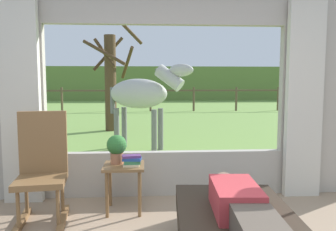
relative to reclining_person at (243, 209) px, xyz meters
The scene contains 13 objects.
back_wall_with_window 2.07m from the reclining_person, 103.10° to the left, with size 5.20×0.12×2.55m.
curtain_panel_left 2.84m from the reclining_person, 140.60° to the left, with size 0.44×0.10×2.40m, color beige.
curtain_panel_right 2.25m from the reclining_person, 54.44° to the left, with size 0.44×0.10×2.40m, color beige.
outdoor_pasture_lawn 12.81m from the reclining_person, 91.97° to the left, with size 36.00×21.68×0.02m, color #759E47.
distant_hill_ridge 22.64m from the reclining_person, 91.11° to the left, with size 36.00×2.00×2.40m, color olive.
reclining_person is the anchor object (origin of this frame).
rocking_chair 2.10m from the reclining_person, 146.03° to the left, with size 0.54×0.73×1.12m.
side_table 1.65m from the reclining_person, 124.21° to the left, with size 0.44×0.44×0.52m.
potted_plant 1.75m from the reclining_person, 125.28° to the left, with size 0.22×0.22×0.32m.
book_stack 1.55m from the reclining_person, 122.73° to the left, with size 0.22×0.15×0.12m.
horse 4.72m from the reclining_person, 99.25° to the left, with size 1.77×1.11×1.73m.
pasture_tree 7.64m from the reclining_person, 102.44° to the left, with size 1.61×1.64×3.36m.
pasture_fence_line 13.47m from the reclining_person, 91.87° to the left, with size 16.10×0.10×1.10m.
Camera 1 is at (-0.25, -1.96, 1.44)m, focal length 36.81 mm.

